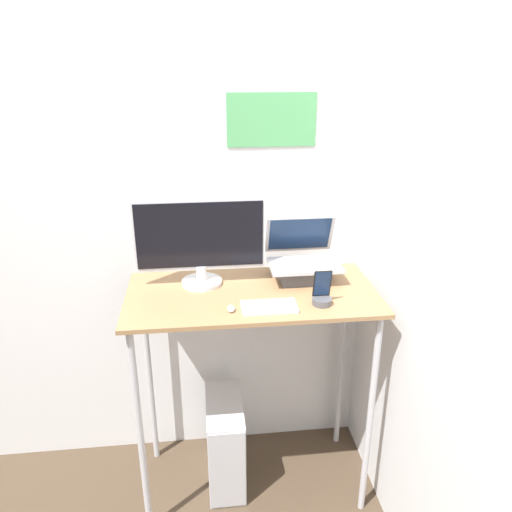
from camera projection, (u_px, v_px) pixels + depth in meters
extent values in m
cube|color=silver|center=(244.00, 232.00, 2.58)|extent=(6.00, 0.05, 2.60)
cube|color=#4C9959|center=(272.00, 120.00, 2.36)|extent=(0.43, 0.01, 0.25)
cube|color=silver|center=(420.00, 278.00, 2.05)|extent=(0.05, 6.00, 2.60)
cube|color=#936D47|center=(252.00, 294.00, 2.30)|extent=(1.15, 0.57, 0.02)
cylinder|color=#B7B7BC|center=(141.00, 438.00, 2.24)|extent=(0.03, 0.03, 1.11)
cylinder|color=#B7B7BC|center=(370.00, 419.00, 2.35)|extent=(0.03, 0.03, 1.11)
cylinder|color=#B7B7BC|center=(149.00, 374.00, 2.68)|extent=(0.03, 0.03, 1.11)
cylinder|color=#B7B7BC|center=(342.00, 361.00, 2.79)|extent=(0.03, 0.03, 1.11)
cube|color=#4C4C51|center=(304.00, 274.00, 2.41)|extent=(0.24, 0.15, 0.07)
cube|color=#B7B7BC|center=(305.00, 265.00, 2.39)|extent=(0.34, 0.21, 0.02)
cube|color=#B7B7BC|center=(299.00, 234.00, 2.48)|extent=(0.34, 0.09, 0.20)
cube|color=navy|center=(300.00, 234.00, 2.48)|extent=(0.31, 0.07, 0.18)
cylinder|color=silver|center=(202.00, 282.00, 2.38)|extent=(0.19, 0.19, 0.02)
cylinder|color=silver|center=(201.00, 273.00, 2.36)|extent=(0.05, 0.05, 0.07)
cube|color=silver|center=(200.00, 235.00, 2.30)|extent=(0.61, 0.01, 0.33)
cube|color=black|center=(200.00, 235.00, 2.29)|extent=(0.58, 0.01, 0.31)
cube|color=silver|center=(269.00, 307.00, 2.15)|extent=(0.24, 0.12, 0.01)
cube|color=#A8A8AD|center=(269.00, 305.00, 2.15)|extent=(0.22, 0.10, 0.00)
ellipsoid|color=white|center=(231.00, 309.00, 2.13)|extent=(0.03, 0.05, 0.02)
cylinder|color=#4C4C51|center=(322.00, 301.00, 2.18)|extent=(0.09, 0.09, 0.03)
cube|color=black|center=(322.00, 284.00, 2.17)|extent=(0.08, 0.04, 0.13)
cube|color=navy|center=(322.00, 284.00, 2.16)|extent=(0.07, 0.03, 0.12)
cube|color=silver|center=(225.00, 442.00, 2.65)|extent=(0.19, 0.40, 0.49)
cube|color=#ADADB2|center=(228.00, 471.00, 2.46)|extent=(0.18, 0.01, 0.46)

